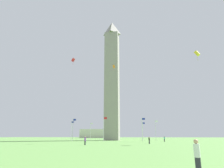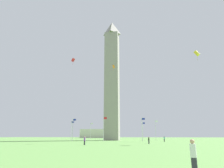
{
  "view_description": "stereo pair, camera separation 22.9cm",
  "coord_description": "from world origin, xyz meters",
  "px_view_note": "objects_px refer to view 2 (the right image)",
  "views": [
    {
      "loc": [
        12.74,
        -81.11,
        1.92
      ],
      "look_at": [
        0.0,
        0.0,
        23.18
      ],
      "focal_mm": 31.87,
      "sensor_mm": 36.0,
      "label": 1
    },
    {
      "loc": [
        12.96,
        -81.07,
        1.92
      ],
      "look_at": [
        0.0,
        0.0,
        23.18
      ],
      "focal_mm": 31.87,
      "sensor_mm": 36.0,
      "label": 2
    }
  ],
  "objects_px": {
    "flagpole_n": "(156,129)",
    "person_white_shirt": "(194,156)",
    "obelisk_monument": "(112,77)",
    "kite_orange_box": "(114,67)",
    "flagpole_e": "(118,130)",
    "person_purple_shirt": "(85,141)",
    "flagpole_ne": "(143,130)",
    "kite_yellow_box": "(197,53)",
    "person_teal_shirt": "(164,139)",
    "flagpole_nw": "(142,128)",
    "distant_building": "(99,134)",
    "kite_red_box": "(73,60)",
    "flagpole_se": "(91,130)",
    "flagpole_sw": "(73,129)",
    "person_black_shirt": "(149,140)",
    "flagpole_w": "(104,128)",
    "flagpole_s": "(71,130)"
  },
  "relations": [
    {
      "from": "flagpole_n",
      "to": "person_white_shirt",
      "type": "height_order",
      "value": "flagpole_n"
    },
    {
      "from": "obelisk_monument",
      "to": "kite_orange_box",
      "type": "xyz_separation_m",
      "value": [
        4.83,
        -27.27,
        -5.13
      ]
    },
    {
      "from": "flagpole_e",
      "to": "obelisk_monument",
      "type": "bearing_deg",
      "value": -90.21
    },
    {
      "from": "obelisk_monument",
      "to": "person_purple_shirt",
      "type": "bearing_deg",
      "value": -88.91
    },
    {
      "from": "flagpole_ne",
      "to": "kite_yellow_box",
      "type": "xyz_separation_m",
      "value": [
        15.41,
        -40.77,
        18.99
      ]
    },
    {
      "from": "person_teal_shirt",
      "to": "kite_orange_box",
      "type": "bearing_deg",
      "value": 108.56
    },
    {
      "from": "flagpole_nw",
      "to": "distant_building",
      "type": "bearing_deg",
      "value": 111.74
    },
    {
      "from": "kite_red_box",
      "to": "flagpole_se",
      "type": "bearing_deg",
      "value": 87.59
    },
    {
      "from": "flagpole_sw",
      "to": "kite_orange_box",
      "type": "height_order",
      "value": "kite_orange_box"
    },
    {
      "from": "flagpole_ne",
      "to": "kite_red_box",
      "type": "relative_size",
      "value": 2.71
    },
    {
      "from": "person_black_shirt",
      "to": "distant_building",
      "type": "bearing_deg",
      "value": 6.03
    },
    {
      "from": "obelisk_monument",
      "to": "flagpole_se",
      "type": "distance_m",
      "value": 27.98
    },
    {
      "from": "flagpole_w",
      "to": "kite_yellow_box",
      "type": "distance_m",
      "value": 35.37
    },
    {
      "from": "flagpole_sw",
      "to": "kite_yellow_box",
      "type": "bearing_deg",
      "value": -22.46
    },
    {
      "from": "flagpole_n",
      "to": "person_purple_shirt",
      "type": "height_order",
      "value": "flagpole_n"
    },
    {
      "from": "flagpole_s",
      "to": "person_teal_shirt",
      "type": "distance_m",
      "value": 38.94
    },
    {
      "from": "obelisk_monument",
      "to": "kite_yellow_box",
      "type": "xyz_separation_m",
      "value": [
        27.64,
        -28.6,
        -3.11
      ]
    },
    {
      "from": "flagpole_w",
      "to": "flagpole_n",
      "type": "bearing_deg",
      "value": 45.0
    },
    {
      "from": "kite_orange_box",
      "to": "kite_red_box",
      "type": "bearing_deg",
      "value": 141.0
    },
    {
      "from": "person_white_shirt",
      "to": "kite_red_box",
      "type": "xyz_separation_m",
      "value": [
        -28.58,
        56.9,
        29.17
      ]
    },
    {
      "from": "flagpole_ne",
      "to": "flagpole_s",
      "type": "relative_size",
      "value": 1.0
    },
    {
      "from": "flagpole_e",
      "to": "flagpole_w",
      "type": "xyz_separation_m",
      "value": [
        -0.0,
        -34.42,
        0.0
      ]
    },
    {
      "from": "kite_yellow_box",
      "to": "person_teal_shirt",
      "type": "bearing_deg",
      "value": 120.52
    },
    {
      "from": "person_purple_shirt",
      "to": "person_black_shirt",
      "type": "bearing_deg",
      "value": -77.43
    },
    {
      "from": "flagpole_nw",
      "to": "person_white_shirt",
      "type": "height_order",
      "value": "flagpole_nw"
    },
    {
      "from": "flagpole_nw",
      "to": "kite_red_box",
      "type": "height_order",
      "value": "kite_red_box"
    },
    {
      "from": "kite_orange_box",
      "to": "distant_building",
      "type": "distance_m",
      "value": 107.44
    },
    {
      "from": "kite_orange_box",
      "to": "kite_red_box",
      "type": "distance_m",
      "value": 24.75
    },
    {
      "from": "flagpole_n",
      "to": "person_teal_shirt",
      "type": "distance_m",
      "value": 14.51
    },
    {
      "from": "flagpole_n",
      "to": "kite_orange_box",
      "type": "height_order",
      "value": "kite_orange_box"
    },
    {
      "from": "flagpole_e",
      "to": "flagpole_s",
      "type": "bearing_deg",
      "value": -135.0
    },
    {
      "from": "flagpole_n",
      "to": "person_black_shirt",
      "type": "xyz_separation_m",
      "value": [
        -3.41,
        -31.98,
        -3.48
      ]
    },
    {
      "from": "person_teal_shirt",
      "to": "flagpole_s",
      "type": "bearing_deg",
      "value": 44.32
    },
    {
      "from": "flagpole_w",
      "to": "kite_orange_box",
      "type": "relative_size",
      "value": 4.14
    },
    {
      "from": "flagpole_e",
      "to": "flagpole_sw",
      "type": "xyz_separation_m",
      "value": [
        -12.17,
        -29.38,
        0.0
      ]
    },
    {
      "from": "flagpole_se",
      "to": "kite_red_box",
      "type": "distance_m",
      "value": 35.83
    },
    {
      "from": "flagpole_e",
      "to": "kite_yellow_box",
      "type": "distance_m",
      "value": 56.74
    },
    {
      "from": "distant_building",
      "to": "flagpole_sw",
      "type": "bearing_deg",
      "value": -83.17
    },
    {
      "from": "person_white_shirt",
      "to": "kite_red_box",
      "type": "relative_size",
      "value": 0.6
    },
    {
      "from": "flagpole_s",
      "to": "kite_orange_box",
      "type": "distance_m",
      "value": 38.92
    },
    {
      "from": "kite_orange_box",
      "to": "person_white_shirt",
      "type": "bearing_deg",
      "value": -75.94
    },
    {
      "from": "flagpole_n",
      "to": "flagpole_se",
      "type": "distance_m",
      "value": 31.8
    },
    {
      "from": "obelisk_monument",
      "to": "flagpole_w",
      "type": "relative_size",
      "value": 6.79
    },
    {
      "from": "person_purple_shirt",
      "to": "kite_yellow_box",
      "type": "relative_size",
      "value": 0.59
    },
    {
      "from": "flagpole_se",
      "to": "kite_yellow_box",
      "type": "relative_size",
      "value": 2.61
    },
    {
      "from": "flagpole_n",
      "to": "flagpole_w",
      "type": "distance_m",
      "value": 24.34
    },
    {
      "from": "obelisk_monument",
      "to": "person_white_shirt",
      "type": "xyz_separation_m",
      "value": [
        15.43,
        -69.61,
        -25.51
      ]
    },
    {
      "from": "kite_yellow_box",
      "to": "flagpole_nw",
      "type": "bearing_deg",
      "value": 133.16
    },
    {
      "from": "obelisk_monument",
      "to": "kite_orange_box",
      "type": "height_order",
      "value": "obelisk_monument"
    },
    {
      "from": "flagpole_e",
      "to": "flagpole_w",
      "type": "bearing_deg",
      "value": -90.0
    }
  ]
}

